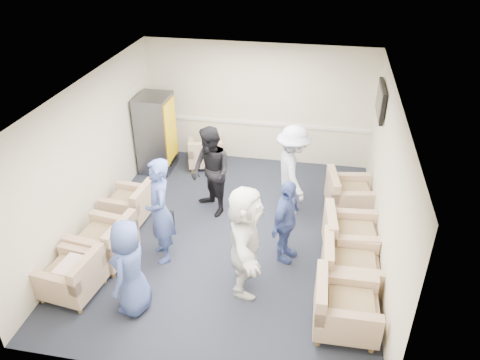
% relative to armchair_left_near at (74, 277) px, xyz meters
% --- Properties ---
extents(floor, '(6.00, 6.00, 0.00)m').
position_rel_armchair_left_near_xyz_m(floor, '(2.02, 1.86, -0.32)').
color(floor, black).
rests_on(floor, ground).
extents(ceiling, '(6.00, 6.00, 0.00)m').
position_rel_armchair_left_near_xyz_m(ceiling, '(2.02, 1.86, 2.38)').
color(ceiling, silver).
rests_on(ceiling, back_wall).
extents(back_wall, '(5.00, 0.02, 2.70)m').
position_rel_armchair_left_near_xyz_m(back_wall, '(2.02, 4.86, 1.03)').
color(back_wall, beige).
rests_on(back_wall, floor).
extents(front_wall, '(5.00, 0.02, 2.70)m').
position_rel_armchair_left_near_xyz_m(front_wall, '(2.02, -1.14, 1.03)').
color(front_wall, beige).
rests_on(front_wall, floor).
extents(left_wall, '(0.02, 6.00, 2.70)m').
position_rel_armchair_left_near_xyz_m(left_wall, '(-0.48, 1.86, 1.03)').
color(left_wall, beige).
rests_on(left_wall, floor).
extents(right_wall, '(0.02, 6.00, 2.70)m').
position_rel_armchair_left_near_xyz_m(right_wall, '(4.52, 1.86, 1.03)').
color(right_wall, beige).
rests_on(right_wall, floor).
extents(chair_rail, '(4.98, 0.04, 0.06)m').
position_rel_armchair_left_near_xyz_m(chair_rail, '(2.02, 4.84, 0.58)').
color(chair_rail, white).
rests_on(chair_rail, back_wall).
extents(tv, '(0.10, 1.00, 0.58)m').
position_rel_armchair_left_near_xyz_m(tv, '(4.46, 3.66, 1.73)').
color(tv, black).
rests_on(tv, right_wall).
extents(armchair_left_near, '(0.90, 0.90, 0.64)m').
position_rel_armchair_left_near_xyz_m(armchair_left_near, '(0.00, 0.00, 0.00)').
color(armchair_left_near, tan).
rests_on(armchair_left_near, floor).
extents(armchair_left_mid, '(0.97, 0.97, 0.69)m').
position_rel_armchair_left_near_xyz_m(armchair_left_mid, '(0.14, 0.83, 0.03)').
color(armchair_left_mid, tan).
rests_on(armchair_left_mid, floor).
extents(armchair_left_far, '(0.83, 0.83, 0.62)m').
position_rel_armchair_left_near_xyz_m(armchair_left_far, '(0.08, 2.02, -0.01)').
color(armchair_left_far, tan).
rests_on(armchair_left_far, floor).
extents(armchair_right_near, '(0.89, 0.89, 0.70)m').
position_rel_armchair_left_near_xyz_m(armchair_right_near, '(3.94, 0.06, 0.03)').
color(armchair_right_near, tan).
rests_on(armchair_right_near, floor).
extents(armchair_right_midnear, '(0.89, 0.89, 0.69)m').
position_rel_armchair_left_near_xyz_m(armchair_right_midnear, '(4.01, 0.92, 0.03)').
color(armchair_right_midnear, tan).
rests_on(armchair_right_midnear, floor).
extents(armchair_right_midfar, '(0.98, 0.98, 0.72)m').
position_rel_armchair_left_near_xyz_m(armchair_right_midfar, '(4.04, 1.68, 0.04)').
color(armchair_right_midfar, tan).
rests_on(armchair_right_midfar, floor).
extents(armchair_right_far, '(0.98, 0.98, 0.68)m').
position_rel_armchair_left_near_xyz_m(armchair_right_far, '(4.04, 3.04, 0.02)').
color(armchair_right_far, tan).
rests_on(armchair_right_far, floor).
extents(armchair_corner, '(0.93, 0.93, 0.60)m').
position_rel_armchair_left_near_xyz_m(armchair_corner, '(0.94, 4.28, -0.02)').
color(armchair_corner, tan).
rests_on(armchair_corner, floor).
extents(vending_machine, '(0.69, 0.81, 1.70)m').
position_rel_armchair_left_near_xyz_m(vending_machine, '(-0.07, 4.02, 0.53)').
color(vending_machine, '#515259').
rests_on(vending_machine, floor).
extents(backpack, '(0.26, 0.20, 0.43)m').
position_rel_armchair_left_near_xyz_m(backpack, '(0.83, 1.81, -0.10)').
color(backpack, black).
rests_on(backpack, floor).
extents(pillow, '(0.41, 0.51, 0.14)m').
position_rel_armchair_left_near_xyz_m(pillow, '(-0.01, 0.01, 0.17)').
color(pillow, white).
rests_on(pillow, armchair_left_near).
extents(person_front_left, '(0.53, 0.77, 1.51)m').
position_rel_armchair_left_near_xyz_m(person_front_left, '(0.98, -0.11, 0.44)').
color(person_front_left, '#3E5195').
rests_on(person_front_left, floor).
extents(person_mid_left, '(0.70, 0.79, 1.83)m').
position_rel_armchair_left_near_xyz_m(person_mid_left, '(1.03, 1.08, 0.60)').
color(person_mid_left, '#3E5195').
rests_on(person_mid_left, floor).
extents(person_back_left, '(1.06, 1.07, 1.74)m').
position_rel_armchair_left_near_xyz_m(person_back_left, '(1.51, 2.54, 0.55)').
color(person_back_left, black).
rests_on(person_back_left, floor).
extents(person_back_right, '(1.00, 1.29, 1.77)m').
position_rel_armchair_left_near_xyz_m(person_back_right, '(2.99, 2.84, 0.56)').
color(person_back_right, white).
rests_on(person_back_right, floor).
extents(person_mid_right, '(0.64, 0.94, 1.48)m').
position_rel_armchair_left_near_xyz_m(person_mid_right, '(3.02, 1.42, 0.42)').
color(person_mid_right, '#3E5195').
rests_on(person_mid_right, floor).
extents(person_front_right, '(0.70, 1.70, 1.78)m').
position_rel_armchair_left_near_xyz_m(person_front_right, '(2.49, 0.63, 0.57)').
color(person_front_right, white).
rests_on(person_front_right, floor).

